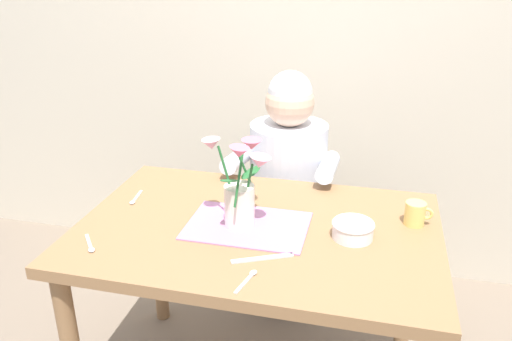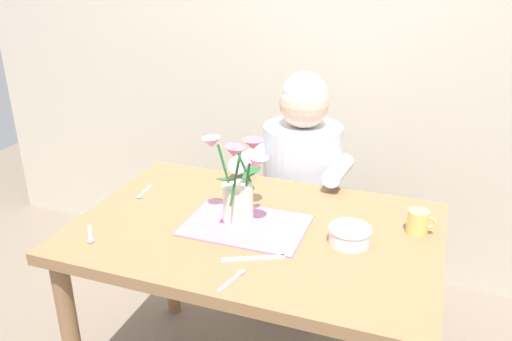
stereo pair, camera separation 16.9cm
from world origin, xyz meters
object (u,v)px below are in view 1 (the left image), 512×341
Objects in this scene: ceramic_bowl at (353,229)px; seated_person at (287,196)px; dinner_knife at (262,258)px; flower_vase at (240,189)px; tea_cup at (415,214)px.

seated_person is at bearing 117.70° from ceramic_bowl.
ceramic_bowl is 0.72× the size of dinner_knife.
tea_cup is (0.57, 0.15, -0.09)m from flower_vase.
flower_vase is 1.68× the size of dinner_knife.
ceramic_bowl is at bearing -63.52° from seated_person.
dinner_knife is 2.04× the size of tea_cup.
ceramic_bowl is at bearing 11.70° from dinner_knife.
tea_cup reaches higher than dinner_knife.
dinner_knife is (0.12, -0.18, -0.13)m from flower_vase.
flower_vase is (-0.05, -0.62, 0.31)m from seated_person.
seated_person is 0.70m from flower_vase.
dinner_knife is (-0.25, -0.19, -0.03)m from ceramic_bowl.
seated_person is at bearing 69.09° from dinner_knife.
dinner_knife is at bearing -142.45° from ceramic_bowl.
tea_cup is at bearing 14.41° from flower_vase.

